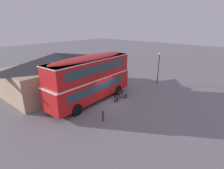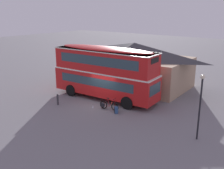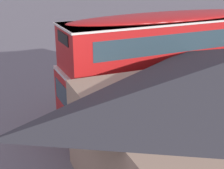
# 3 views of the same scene
# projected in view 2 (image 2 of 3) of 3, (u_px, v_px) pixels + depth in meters

# --- Properties ---
(ground_plane) EXTENTS (120.00, 120.00, 0.00)m
(ground_plane) POSITION_uv_depth(u_px,v_px,m) (101.00, 105.00, 22.76)
(ground_plane) COLOR slate
(double_decker_bus) EXTENTS (10.16, 3.15, 4.79)m
(double_decker_bus) POSITION_uv_depth(u_px,v_px,m) (105.00, 71.00, 23.62)
(double_decker_bus) COLOR black
(double_decker_bus) RESTS_ON ground
(touring_bicycle) EXTENTS (1.75, 0.63, 1.02)m
(touring_bicycle) POSITION_uv_depth(u_px,v_px,m) (108.00, 105.00, 21.54)
(touring_bicycle) COLOR black
(touring_bicycle) RESTS_ON ground
(backpack_on_ground) EXTENTS (0.38, 0.38, 0.59)m
(backpack_on_ground) POSITION_uv_depth(u_px,v_px,m) (116.00, 110.00, 20.81)
(backpack_on_ground) COLOR #2D4C7A
(backpack_on_ground) RESTS_ON ground
(water_bottle_clear_plastic) EXTENTS (0.08, 0.08, 0.26)m
(water_bottle_clear_plastic) POSITION_uv_depth(u_px,v_px,m) (93.00, 107.00, 21.94)
(water_bottle_clear_plastic) COLOR silver
(water_bottle_clear_plastic) RESTS_ON ground
(pub_building) EXTENTS (11.96, 7.16, 4.57)m
(pub_building) POSITION_uv_depth(u_px,v_px,m) (134.00, 64.00, 28.20)
(pub_building) COLOR tan
(pub_building) RESTS_ON ground
(street_lamp) EXTENTS (0.28, 0.28, 4.24)m
(street_lamp) POSITION_uv_depth(u_px,v_px,m) (201.00, 100.00, 16.01)
(street_lamp) COLOR black
(street_lamp) RESTS_ON ground
(kerb_bollard) EXTENTS (0.16, 0.16, 0.97)m
(kerb_bollard) POSITION_uv_depth(u_px,v_px,m) (58.00, 99.00, 22.60)
(kerb_bollard) COLOR #333338
(kerb_bollard) RESTS_ON ground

